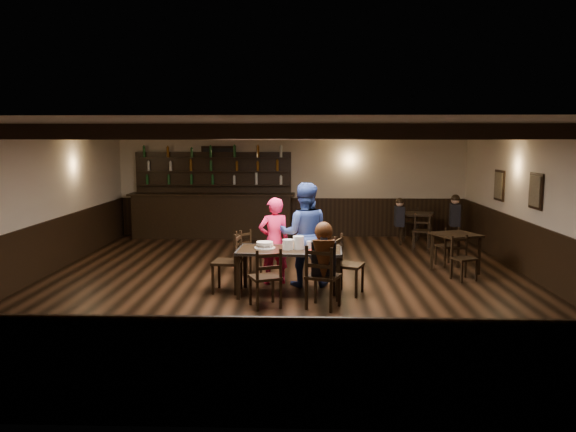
{
  "coord_description": "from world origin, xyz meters",
  "views": [
    {
      "loc": [
        0.35,
        -9.6,
        2.5
      ],
      "look_at": [
        0.05,
        0.2,
        1.17
      ],
      "focal_mm": 35.0,
      "sensor_mm": 36.0,
      "label": 1
    }
  ],
  "objects_px": {
    "chair_near_left": "(267,273)",
    "cake": "(265,245)",
    "chair_near_right": "(321,272)",
    "man_blue": "(304,234)",
    "bar_counter": "(213,209)",
    "dining_table": "(290,253)",
    "woman_pink": "(274,241)"
  },
  "relations": [
    {
      "from": "chair_near_left",
      "to": "cake",
      "type": "bearing_deg",
      "value": 96.25
    },
    {
      "from": "chair_near_right",
      "to": "man_blue",
      "type": "bearing_deg",
      "value": 100.12
    },
    {
      "from": "bar_counter",
      "to": "dining_table",
      "type": "bearing_deg",
      "value": -68.39
    },
    {
      "from": "cake",
      "to": "man_blue",
      "type": "bearing_deg",
      "value": 39.61
    },
    {
      "from": "dining_table",
      "to": "woman_pink",
      "type": "height_order",
      "value": "woman_pink"
    },
    {
      "from": "chair_near_right",
      "to": "man_blue",
      "type": "height_order",
      "value": "man_blue"
    },
    {
      "from": "dining_table",
      "to": "cake",
      "type": "distance_m",
      "value": 0.43
    },
    {
      "from": "chair_near_left",
      "to": "woman_pink",
      "type": "distance_m",
      "value": 1.49
    },
    {
      "from": "cake",
      "to": "bar_counter",
      "type": "xyz_separation_m",
      "value": [
        -1.73,
        5.33,
        -0.07
      ]
    },
    {
      "from": "bar_counter",
      "to": "chair_near_right",
      "type": "bearing_deg",
      "value": -67.1
    },
    {
      "from": "chair_near_right",
      "to": "woman_pink",
      "type": "xyz_separation_m",
      "value": [
        -0.78,
        1.52,
        0.19
      ]
    },
    {
      "from": "chair_near_left",
      "to": "man_blue",
      "type": "distance_m",
      "value": 1.53
    },
    {
      "from": "chair_near_right",
      "to": "woman_pink",
      "type": "bearing_deg",
      "value": 117.2
    },
    {
      "from": "dining_table",
      "to": "chair_near_left",
      "type": "xyz_separation_m",
      "value": [
        -0.32,
        -0.78,
        -0.15
      ]
    },
    {
      "from": "woman_pink",
      "to": "bar_counter",
      "type": "bearing_deg",
      "value": -86.55
    },
    {
      "from": "dining_table",
      "to": "man_blue",
      "type": "distance_m",
      "value": 0.68
    },
    {
      "from": "man_blue",
      "to": "bar_counter",
      "type": "distance_m",
      "value": 5.36
    },
    {
      "from": "cake",
      "to": "bar_counter",
      "type": "bearing_deg",
      "value": 107.97
    },
    {
      "from": "chair_near_right",
      "to": "cake",
      "type": "distance_m",
      "value": 1.29
    },
    {
      "from": "chair_near_left",
      "to": "bar_counter",
      "type": "distance_m",
      "value": 6.45
    },
    {
      "from": "woman_pink",
      "to": "man_blue",
      "type": "xyz_separation_m",
      "value": [
        0.53,
        -0.09,
        0.13
      ]
    },
    {
      "from": "dining_table",
      "to": "bar_counter",
      "type": "xyz_separation_m",
      "value": [
        -2.14,
        5.4,
        0.05
      ]
    },
    {
      "from": "dining_table",
      "to": "chair_near_left",
      "type": "distance_m",
      "value": 0.86
    },
    {
      "from": "cake",
      "to": "chair_near_right",
      "type": "bearing_deg",
      "value": -44.71
    },
    {
      "from": "chair_near_right",
      "to": "bar_counter",
      "type": "bearing_deg",
      "value": 112.9
    },
    {
      "from": "chair_near_left",
      "to": "man_blue",
      "type": "xyz_separation_m",
      "value": [
        0.55,
        1.38,
        0.36
      ]
    },
    {
      "from": "chair_near_left",
      "to": "woman_pink",
      "type": "height_order",
      "value": "woman_pink"
    },
    {
      "from": "woman_pink",
      "to": "cake",
      "type": "distance_m",
      "value": 0.64
    },
    {
      "from": "cake",
      "to": "chair_near_left",
      "type": "bearing_deg",
      "value": -83.75
    },
    {
      "from": "bar_counter",
      "to": "cake",
      "type": "bearing_deg",
      "value": -72.03
    },
    {
      "from": "man_blue",
      "to": "cake",
      "type": "height_order",
      "value": "man_blue"
    },
    {
      "from": "dining_table",
      "to": "chair_near_right",
      "type": "bearing_deg",
      "value": -59.31
    }
  ]
}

